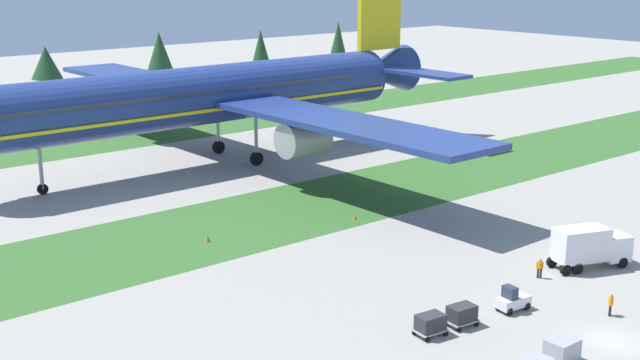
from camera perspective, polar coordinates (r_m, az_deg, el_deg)
ground_plane at (r=61.27m, az=19.45°, el=-10.42°), size 400.00×400.00×0.00m
grass_strip_near at (r=85.54m, az=-2.93°, el=-2.32°), size 320.00×16.78×0.01m
grass_strip_far at (r=123.99m, az=-15.64°, el=2.58°), size 320.00×16.78×0.01m
airliner at (r=106.23m, az=-6.96°, el=5.95°), size 67.03×82.39×25.01m
baggage_tug at (r=63.90m, az=13.10°, el=-8.06°), size 2.74×1.60×1.97m
cargo_dolly_lead at (r=60.59m, az=9.73°, el=-9.07°), size 2.36×1.75×1.55m
cargo_dolly_second at (r=58.81m, az=7.61°, el=-9.75°), size 2.36×1.75×1.55m
catering_truck at (r=73.82m, az=18.09°, el=-4.31°), size 7.32×4.67×3.58m
ground_crew_marshaller at (r=64.95m, az=19.38°, el=-8.03°), size 0.51×0.36×1.74m
ground_crew_loader at (r=70.55m, az=14.89°, el=-5.83°), size 0.36×0.50×1.74m
uld_container_1 at (r=57.09m, az=16.32°, el=-11.20°), size 2.03×1.64×1.57m
taxiway_marker_0 at (r=83.57m, az=2.41°, el=-2.55°), size 0.44×0.44×0.52m
taxiway_marker_1 at (r=77.66m, az=-7.74°, el=-3.99°), size 0.44×0.44×0.69m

